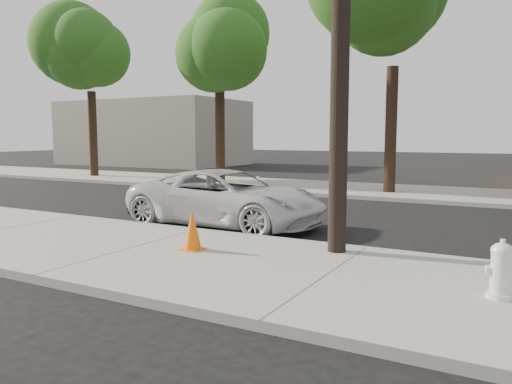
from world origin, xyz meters
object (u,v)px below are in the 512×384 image
police_cruiser (227,198)px  traffic_cone (192,230)px  utility_pole (341,1)px  fire_hydrant (501,271)px

police_cruiser → traffic_cone: bearing=-158.0°
utility_pole → traffic_cone: utility_pole is taller
utility_pole → traffic_cone: size_ratio=11.71×
utility_pole → police_cruiser: size_ratio=1.74×
police_cruiser → fire_hydrant: police_cruiser is taller
utility_pole → police_cruiser: 5.77m
utility_pole → police_cruiser: bearing=151.6°
traffic_cone → utility_pole: bearing=25.7°
fire_hydrant → traffic_cone: size_ratio=0.97×
traffic_cone → fire_hydrant: bearing=-3.7°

